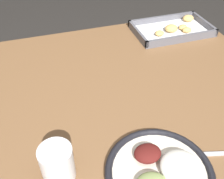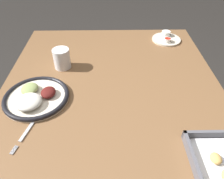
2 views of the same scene
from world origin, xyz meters
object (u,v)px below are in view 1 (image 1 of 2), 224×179
(dinner_plate, at_px, (161,171))
(fork, at_px, (213,154))
(drinking_cup, at_px, (57,163))
(baking_tray, at_px, (173,29))

(dinner_plate, distance_m, fork, 0.17)
(dinner_plate, distance_m, drinking_cup, 0.26)
(fork, xyz_separation_m, baking_tray, (0.23, 0.67, 0.01))
(dinner_plate, relative_size, drinking_cup, 2.76)
(fork, height_order, drinking_cup, drinking_cup)
(fork, bearing_deg, dinner_plate, -160.88)
(fork, relative_size, drinking_cup, 1.93)
(dinner_plate, bearing_deg, drinking_cup, 162.42)
(dinner_plate, height_order, fork, dinner_plate)
(dinner_plate, distance_m, baking_tray, 0.79)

